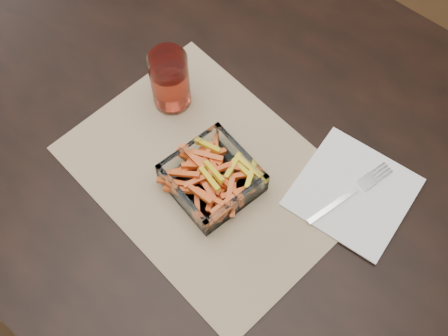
{
  "coord_description": "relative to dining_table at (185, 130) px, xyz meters",
  "views": [
    {
      "loc": [
        0.41,
        -0.37,
        1.58
      ],
      "look_at": [
        0.15,
        -0.06,
        0.78
      ],
      "focal_mm": 45.0,
      "sensor_mm": 36.0,
      "label": 1
    }
  ],
  "objects": [
    {
      "name": "glass_bowl",
      "position": [
        0.14,
        -0.09,
        0.11
      ],
      "size": [
        0.15,
        0.15,
        0.05
      ],
      "rotation": [
        0.0,
        0.0,
        -0.19
      ],
      "color": "white",
      "rests_on": "placemat"
    },
    {
      "name": "placemat",
      "position": [
        0.13,
        -0.07,
        0.09
      ],
      "size": [
        0.49,
        0.38,
        0.0
      ],
      "primitive_type": "cube",
      "rotation": [
        0.0,
        0.0,
        -0.12
      ],
      "color": "tan",
      "rests_on": "dining_table"
    },
    {
      "name": "napkin",
      "position": [
        0.33,
        0.05,
        0.09
      ],
      "size": [
        0.19,
        0.19,
        0.0
      ],
      "primitive_type": "cube",
      "rotation": [
        0.0,
        0.0,
        0.08
      ],
      "color": "white",
      "rests_on": "placemat"
    },
    {
      "name": "fork",
      "position": [
        0.33,
        0.05,
        0.1
      ],
      "size": [
        0.06,
        0.17,
        0.0
      ],
      "rotation": [
        0.0,
        0.0,
        -0.26
      ],
      "color": "silver",
      "rests_on": "napkin"
    },
    {
      "name": "dining_table",
      "position": [
        0.0,
        0.0,
        0.0
      ],
      "size": [
        1.6,
        0.9,
        0.75
      ],
      "color": "black",
      "rests_on": "ground"
    },
    {
      "name": "tumbler",
      "position": [
        -0.02,
        -0.0,
        0.14
      ],
      "size": [
        0.07,
        0.07,
        0.12
      ],
      "color": "white",
      "rests_on": "placemat"
    }
  ]
}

